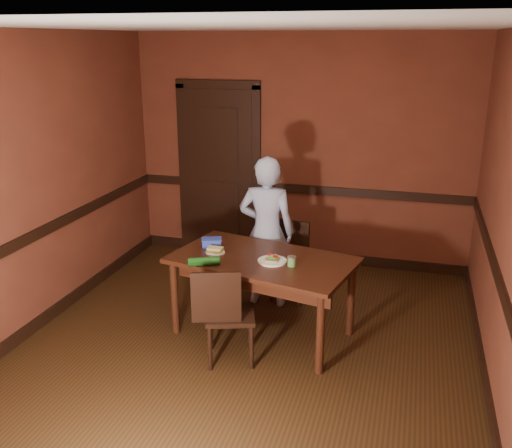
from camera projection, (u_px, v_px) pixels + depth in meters
The scene contains 22 objects.
floor at pixel (245, 348), 5.05m from camera, with size 4.00×4.50×0.01m, color black.
ceiling at pixel (243, 26), 4.21m from camera, with size 4.00×4.50×0.01m, color silver.
wall_back at pixel (300, 152), 6.69m from camera, with size 4.00×0.02×2.70m, color brown.
wall_front at pixel (99, 332), 2.57m from camera, with size 4.00×0.02×2.70m, color brown.
wall_left at pixel (33, 185), 5.15m from camera, with size 0.02×4.50×2.70m, color brown.
wall_right at pixel (509, 222), 4.11m from camera, with size 0.02×4.50×2.70m, color brown.
dado_back at pixel (299, 189), 6.81m from camera, with size 4.00×0.03×0.10m, color black.
dado_left at pixel (40, 233), 5.28m from camera, with size 0.03×4.50×0.10m, color black.
dado_right at pixel (499, 279), 4.25m from camera, with size 0.03×4.50×0.10m, color black.
baseboard_back at pixel (297, 255), 7.07m from camera, with size 4.00×0.03×0.12m, color black.
baseboard_left at pixel (50, 314), 5.54m from camera, with size 0.03×4.50×0.12m, color black.
baseboard_right at pixel (485, 377), 4.51m from camera, with size 0.03×4.50×0.12m, color black.
door at pixel (219, 169), 6.99m from camera, with size 1.05×0.07×2.20m.
dining_table at pixel (262, 296), 5.20m from camera, with size 1.60×0.90×0.75m, color #33180C.
chair_far at pixel (292, 262), 5.91m from camera, with size 0.38×0.38×0.81m, color black, non-canonical shape.
chair_near at pixel (230, 313), 4.76m from camera, with size 0.40×0.40×0.86m, color black, non-canonical shape.
person at pixel (267, 232), 5.70m from camera, with size 0.56×0.37×1.54m, color #A0B4D6.
sandwich_plate at pixel (272, 260), 4.99m from camera, with size 0.26×0.26×0.06m.
sauce_jar at pixel (292, 261), 4.89m from camera, with size 0.08×0.08×0.09m.
cheese_saucer at pixel (215, 251), 5.19m from camera, with size 0.18×0.18×0.06m.
food_tub at pixel (212, 242), 5.36m from camera, with size 0.22×0.18×0.08m.
wrapped_veg at pixel (204, 261), 4.91m from camera, with size 0.08×0.08×0.27m, color #134111.
Camera 1 is at (1.30, -4.26, 2.61)m, focal length 40.00 mm.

